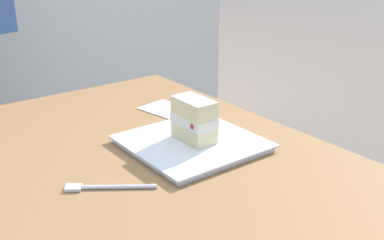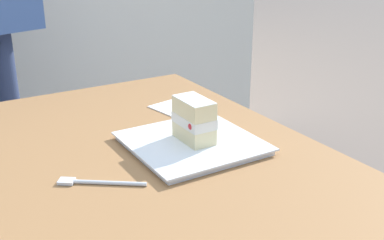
{
  "view_description": "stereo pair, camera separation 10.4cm",
  "coord_description": "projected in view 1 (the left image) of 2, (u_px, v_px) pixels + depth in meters",
  "views": [
    {
      "loc": [
        0.62,
        -0.47,
        1.12
      ],
      "look_at": [
        -0.15,
        0.12,
        0.74
      ],
      "focal_mm": 44.57,
      "sensor_mm": 36.0,
      "label": 1
    },
    {
      "loc": [
        0.68,
        -0.38,
        1.12
      ],
      "look_at": [
        -0.15,
        0.12,
        0.74
      ],
      "focal_mm": 44.57,
      "sensor_mm": 36.0,
      "label": 2
    }
  ],
  "objects": [
    {
      "name": "patio_table",
      "position": [
        190.0,
        235.0,
        0.92
      ],
      "size": [
        1.4,
        0.77,
        0.68
      ],
      "color": "olive",
      "rests_on": "ground"
    },
    {
      "name": "dessert_plate",
      "position": [
        192.0,
        143.0,
        1.06
      ],
      "size": [
        0.27,
        0.27,
        0.02
      ],
      "color": "white",
      "rests_on": "patio_table"
    },
    {
      "name": "cake_slice",
      "position": [
        194.0,
        120.0,
        1.04
      ],
      "size": [
        0.1,
        0.07,
        0.1
      ],
      "color": "beige",
      "rests_on": "dessert_plate"
    },
    {
      "name": "dessert_fork",
      "position": [
        104.0,
        187.0,
        0.89
      ],
      "size": [
        0.11,
        0.15,
        0.01
      ],
      "color": "silver",
      "rests_on": "patio_table"
    },
    {
      "name": "paper_napkin",
      "position": [
        171.0,
        110.0,
        1.28
      ],
      "size": [
        0.18,
        0.13,
        0.0
      ],
      "color": "white",
      "rests_on": "patio_table"
    }
  ]
}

